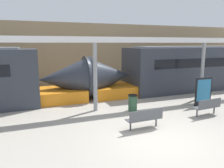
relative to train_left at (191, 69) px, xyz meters
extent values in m
plane|color=#A8A093|center=(-7.28, -6.88, -1.50)|extent=(60.00, 60.00, 0.00)
cube|color=#9E8460|center=(-7.28, 4.39, 1.00)|extent=(56.00, 0.20, 5.00)
cube|color=#2D333D|center=(1.46, 0.00, 0.05)|extent=(13.07, 2.90, 3.10)
cone|color=#2D333D|center=(-6.64, 0.00, -0.18)|extent=(3.13, 2.64, 2.63)
cube|color=orange|center=(-6.34, 0.00, -1.15)|extent=(2.81, 2.46, 0.70)
cube|color=black|center=(1.46, -1.46, 0.59)|extent=(11.11, 0.03, 0.60)
cube|color=gray|center=(1.46, 0.00, 1.65)|extent=(11.76, 1.74, 0.10)
cone|color=#2D333D|center=(-9.39, 0.00, -0.18)|extent=(3.13, 2.64, 2.63)
cube|color=orange|center=(-9.69, 0.00, -1.15)|extent=(2.81, 2.46, 0.70)
cube|color=#4C4F54|center=(-7.22, -5.73, -1.09)|extent=(1.52, 0.49, 0.04)
cube|color=#4C4F54|center=(-7.21, -5.93, -0.87)|extent=(1.51, 0.09, 0.40)
cylinder|color=#4C4F54|center=(-7.82, -5.75, -1.30)|extent=(0.07, 0.07, 0.39)
cylinder|color=#4C4F54|center=(-6.62, -5.71, -1.30)|extent=(0.07, 0.07, 0.39)
cube|color=#4C4F54|center=(-3.62, -5.35, -1.09)|extent=(1.47, 0.55, 0.04)
cube|color=#4C4F54|center=(-3.60, -5.55, -0.87)|extent=(1.43, 0.15, 0.40)
cylinder|color=#4C4F54|center=(-4.19, -5.40, -1.30)|extent=(0.07, 0.07, 0.39)
cylinder|color=#4C4F54|center=(-3.04, -5.31, -1.30)|extent=(0.07, 0.07, 0.39)
cylinder|color=#2D5138|center=(-6.58, -3.46, -1.11)|extent=(0.45, 0.45, 0.78)
cylinder|color=black|center=(-6.58, -3.46, -0.69)|extent=(0.47, 0.47, 0.06)
cube|color=black|center=(-2.52, -3.98, -0.71)|extent=(1.09, 0.06, 1.58)
cube|color=teal|center=(-2.52, -4.01, -0.63)|extent=(0.93, 0.01, 1.20)
cylinder|color=gray|center=(-8.33, -2.72, 0.22)|extent=(0.21, 0.21, 3.44)
cylinder|color=gray|center=(-1.50, -2.72, 0.22)|extent=(0.21, 0.21, 3.44)
cube|color=silver|center=(-8.33, -2.72, 2.08)|extent=(28.00, 0.60, 0.28)
camera|label=1|loc=(-11.45, -13.10, 1.91)|focal=35.00mm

